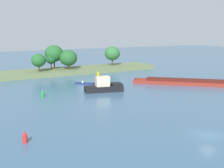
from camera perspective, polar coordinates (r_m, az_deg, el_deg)
name	(u,v)px	position (r m, az deg, el deg)	size (l,w,h in m)	color
ground_plane	(208,135)	(48.07, 18.29, -9.47)	(400.00, 400.00, 0.00)	#3D607F
treeline_island	(67,66)	(110.47, -8.79, 3.54)	(73.93, 14.03, 10.42)	#66754C
cargo_barge	(198,82)	(89.72, 16.47, 0.38)	(30.05, 28.60, 5.62)	maroon
small_motorboat	(84,83)	(87.61, -5.43, 0.13)	(5.16, 4.64, 0.93)	navy
tugboat	(104,86)	(76.80, -1.52, -0.45)	(10.54, 5.98, 5.25)	black
channel_buoy_red	(25,137)	(44.35, -16.63, -9.96)	(0.70, 0.70, 1.90)	red
channel_buoy_green	(43,94)	(72.43, -13.40, -1.86)	(0.70, 0.70, 1.90)	green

